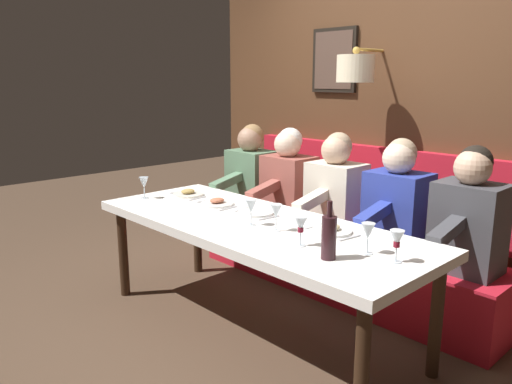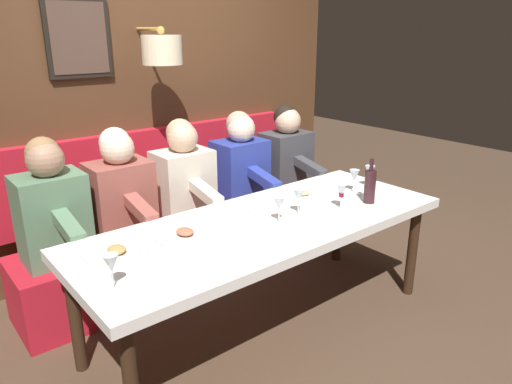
{
  "view_description": "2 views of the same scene",
  "coord_description": "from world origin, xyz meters",
  "views": [
    {
      "loc": [
        -2.09,
        -2.22,
        1.62
      ],
      "look_at": [
        0.05,
        0.04,
        0.92
      ],
      "focal_mm": 35.06,
      "sensor_mm": 36.0,
      "label": 1
    },
    {
      "loc": [
        -2.02,
        1.74,
        1.84
      ],
      "look_at": [
        0.05,
        0.04,
        0.92
      ],
      "focal_mm": 33.43,
      "sensor_mm": 36.0,
      "label": 2
    }
  ],
  "objects": [
    {
      "name": "banquette_bench",
      "position": [
        0.89,
        0.0,
        0.23
      ],
      "size": [
        0.52,
        2.56,
        0.45
      ],
      "primitive_type": "cube",
      "color": "red",
      "rests_on": "ground_plane"
    },
    {
      "name": "back_wall_panel",
      "position": [
        1.46,
        0.0,
        1.37
      ],
      "size": [
        0.59,
        3.76,
        2.9
      ],
      "color": "#51331E",
      "rests_on": "ground_plane"
    },
    {
      "name": "diner_near",
      "position": [
        0.88,
        -0.49,
        0.82
      ],
      "size": [
        0.6,
        0.4,
        0.79
      ],
      "color": "#283893",
      "rests_on": "banquette_bench"
    },
    {
      "name": "diner_far",
      "position": [
        0.88,
        0.53,
        0.82
      ],
      "size": [
        0.6,
        0.4,
        0.79
      ],
      "color": "#934C42",
      "rests_on": "banquette_bench"
    },
    {
      "name": "place_setting_0",
      "position": [
        0.18,
        -0.48,
        0.75
      ],
      "size": [
        0.24,
        0.32,
        0.05
      ],
      "color": "white",
      "rests_on": "dining_table"
    },
    {
      "name": "diner_nearest",
      "position": [
        0.88,
        -0.98,
        0.82
      ],
      "size": [
        0.6,
        0.4,
        0.79
      ],
      "color": "#3D3D42",
      "rests_on": "banquette_bench"
    },
    {
      "name": "wine_glass_0",
      "position": [
        0.02,
        -1.0,
        0.86
      ],
      "size": [
        0.07,
        0.07,
        0.16
      ],
      "color": "silver",
      "rests_on": "dining_table"
    },
    {
      "name": "diner_middle",
      "position": [
        0.88,
        0.04,
        0.82
      ],
      "size": [
        0.6,
        0.4,
        0.79
      ],
      "color": "beige",
      "rests_on": "banquette_bench"
    },
    {
      "name": "place_setting_3",
      "position": [
        0.11,
        0.5,
        0.75
      ],
      "size": [
        0.24,
        0.31,
        0.05
      ],
      "color": "silver",
      "rests_on": "dining_table"
    },
    {
      "name": "ground_plane",
      "position": [
        0.0,
        0.0,
        0.0
      ],
      "size": [
        12.0,
        12.0,
        0.0
      ],
      "primitive_type": "plane",
      "color": "#4C3828"
    },
    {
      "name": "diner_farthest",
      "position": [
        0.88,
        0.98,
        0.82
      ],
      "size": [
        0.6,
        0.4,
        0.79
      ],
      "color": "#567A5B",
      "rests_on": "banquette_bench"
    },
    {
      "name": "wine_glass_1",
      "position": [
        0.02,
        -0.83,
        0.86
      ],
      "size": [
        0.07,
        0.07,
        0.16
      ],
      "color": "silver",
      "rests_on": "dining_table"
    },
    {
      "name": "dining_table",
      "position": [
        0.0,
        0.0,
        0.67
      ],
      "size": [
        0.9,
        2.36,
        0.74
      ],
      "color": "white",
      "rests_on": "ground_plane"
    },
    {
      "name": "wine_glass_3",
      "position": [
        -0.17,
        1.04,
        0.86
      ],
      "size": [
        0.07,
        0.07,
        0.16
      ],
      "color": "silver",
      "rests_on": "dining_table"
    },
    {
      "name": "wine_glass_5",
      "position": [
        -0.14,
        -0.51,
        0.86
      ],
      "size": [
        0.07,
        0.07,
        0.16
      ],
      "color": "silver",
      "rests_on": "dining_table"
    },
    {
      "name": "place_setting_1",
      "position": [
        0.14,
        0.14,
        0.75
      ],
      "size": [
        0.24,
        0.33,
        0.01
      ],
      "color": "silver",
      "rests_on": "dining_table"
    },
    {
      "name": "wine_bottle",
      "position": [
        -0.19,
        -0.74,
        0.86
      ],
      "size": [
        0.08,
        0.08,
        0.3
      ],
      "color": "#33191E",
      "rests_on": "dining_table"
    },
    {
      "name": "place_setting_2",
      "position": [
        0.13,
        0.89,
        0.75
      ],
      "size": [
        0.24,
        0.31,
        0.05
      ],
      "color": "silver",
      "rests_on": "dining_table"
    },
    {
      "name": "wine_glass_2",
      "position": [
        -0.07,
        -0.04,
        0.86
      ],
      "size": [
        0.07,
        0.07,
        0.16
      ],
      "color": "silver",
      "rests_on": "dining_table"
    },
    {
      "name": "wine_glass_4",
      "position": [
        -0.04,
        -0.23,
        0.86
      ],
      "size": [
        0.07,
        0.07,
        0.16
      ],
      "color": "silver",
      "rests_on": "dining_table"
    }
  ]
}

